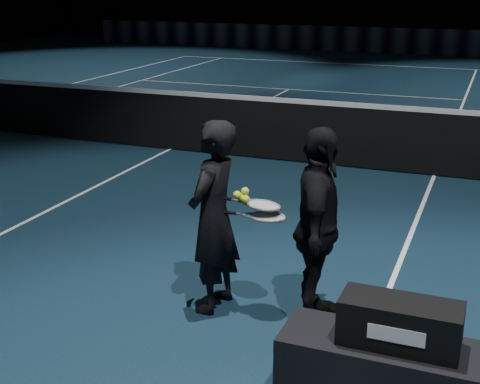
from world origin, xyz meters
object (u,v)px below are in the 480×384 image
at_px(player_a, 213,217).
at_px(tennis_balls, 244,196).
at_px(racket_bag, 400,323).
at_px(racket_lower, 268,217).
at_px(player_bench, 396,375).
at_px(racket_upper, 263,205).
at_px(player_b, 318,228).

height_order(player_a, tennis_balls, player_a).
bearing_deg(racket_bag, racket_lower, 144.33).
distance_m(player_bench, racket_bag, 0.37).
bearing_deg(racket_lower, player_a, 180.00).
relative_size(racket_bag, player_a, 0.47).
height_order(racket_bag, tennis_balls, tennis_balls).
bearing_deg(player_a, racket_upper, 104.02).
xyz_separation_m(player_bench, racket_bag, (0.00, 0.00, 0.37)).
bearing_deg(racket_upper, player_bench, -44.30).
bearing_deg(racket_lower, player_bench, -40.37).
xyz_separation_m(player_b, tennis_balls, (-0.59, -0.04, 0.20)).
height_order(player_a, racket_lower, player_a).
height_order(racket_bag, player_b, player_b).
distance_m(racket_bag, player_b, 1.19).
distance_m(player_a, tennis_balls, 0.32).
xyz_separation_m(racket_bag, tennis_balls, (-1.37, 0.85, 0.40)).
bearing_deg(player_b, racket_lower, 81.26).
relative_size(racket_upper, tennis_balls, 5.67).
distance_m(player_a, player_b, 0.85).
distance_m(player_a, racket_lower, 0.45).
height_order(player_bench, racket_lower, racket_lower).
relative_size(player_a, racket_lower, 2.34).
bearing_deg(tennis_balls, racket_upper, 17.61).
distance_m(racket_lower, racket_upper, 0.10).
xyz_separation_m(racket_bag, player_b, (-0.77, 0.89, 0.20)).
height_order(racket_bag, racket_upper, racket_upper).
height_order(racket_bag, player_a, player_a).
height_order(player_b, racket_upper, player_b).
bearing_deg(racket_lower, racket_upper, 141.34).
distance_m(racket_upper, tennis_balls, 0.16).
distance_m(racket_bag, tennis_balls, 1.66).
bearing_deg(player_a, racket_lower, 98.31).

